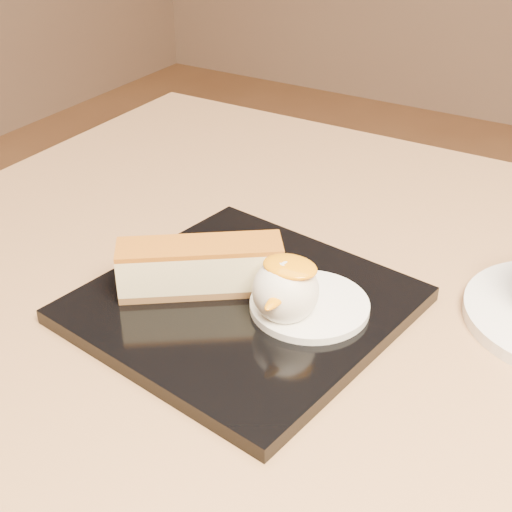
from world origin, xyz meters
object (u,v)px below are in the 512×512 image
Objects in this scene: dessert_plate at (243,305)px; cheesecake at (200,267)px; table at (275,471)px; ice_cream_scoop at (286,290)px.

dessert_plate is 1.81× the size of cheesecake.
ice_cream_scoop reaches higher than table.
cheesecake is at bearing 180.00° from ice_cream_scoop.
cheesecake reaches higher than table.
dessert_plate is 4.51× the size of ice_cream_scoop.
ice_cream_scoop is (0.01, -0.00, 0.19)m from table.
table is 0.20m from cheesecake.
table is 16.41× the size of ice_cream_scoop.
ice_cream_scoop is at bearing -7.13° from dessert_plate.
cheesecake is at bearing -171.87° from dessert_plate.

